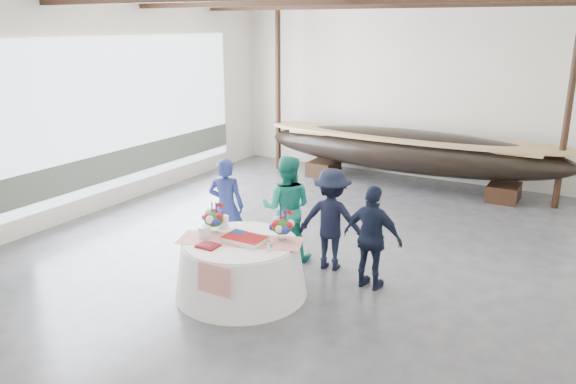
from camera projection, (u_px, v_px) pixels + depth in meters
The scene contains 12 objects.
floor at pixel (307, 254), 9.78m from camera, with size 10.00×12.00×0.01m, color #3D3D42.
wall_back at pixel (419, 90), 14.13m from camera, with size 10.00×0.02×4.50m, color silver.
wall_left at pixel (93, 105), 11.50m from camera, with size 0.02×12.00×4.50m, color silver.
pavilion_structure at pixel (333, 14), 9.33m from camera, with size 9.80×11.76×4.50m.
open_bay at pixel (132, 119), 12.43m from camera, with size 0.03×7.00×3.20m.
longboat_display at pixel (408, 151), 13.56m from camera, with size 7.56×1.51×1.42m.
banquet_table at pixel (241, 267), 8.23m from camera, with size 1.95×1.95×0.83m.
tabletop_items at pixel (242, 227), 8.22m from camera, with size 1.88×1.13×0.40m.
guest_woman_blue at pixel (226, 206), 9.60m from camera, with size 0.62×0.41×1.70m, color navy.
guest_woman_teal at pixel (286, 208), 9.37m from camera, with size 0.87×0.68×1.79m, color #1A8973.
guest_man_left at pixel (332, 219), 9.00m from camera, with size 1.08×0.62×1.67m, color black.
guest_man_right at pixel (372, 238), 8.31m from camera, with size 0.94×0.39×1.60m, color black.
Camera 1 is at (4.19, -8.04, 3.84)m, focal length 35.00 mm.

